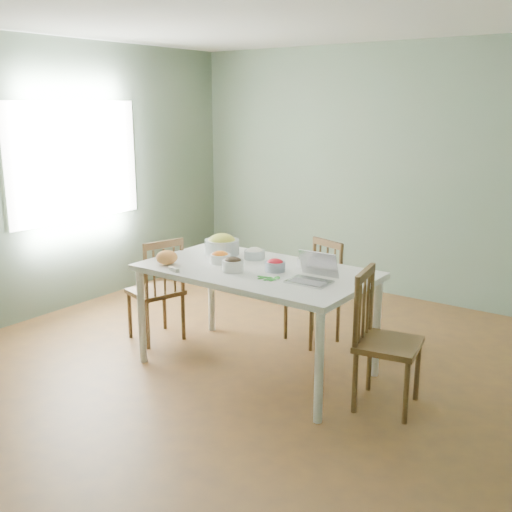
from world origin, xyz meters
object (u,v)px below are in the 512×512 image
Objects in this scene: chair_far at (312,292)px; bowl_squash at (222,244)px; bread_boule at (167,257)px; dining_table at (256,319)px; laptop at (309,269)px; chair_left at (155,289)px; chair_right at (389,341)px.

chair_far is 3.10× the size of bowl_squash.
chair_far is at bearing 56.92° from bread_boule.
laptop reaches higher than dining_table.
bread_boule is at bearing 72.61° from chair_left.
chair_right is 3.35× the size of bowl_squash.
chair_left is 0.96× the size of chair_right.
chair_far is (0.06, 0.77, 0.03)m from dining_table.
bowl_squash is at bearing 74.02° from bread_boule.
bread_boule is at bearing 90.91° from chair_right.
bread_boule is at bearing -154.41° from dining_table.
chair_far is at bearing 85.82° from dining_table.
bread_boule is at bearing -171.01° from laptop.
chair_far is 1.28m from chair_right.
chair_far is 0.92× the size of chair_right.
bowl_squash is at bearing 162.54° from laptop.
chair_far is at bearing 140.15° from chair_left.
chair_right reaches higher than bread_boule.
chair_left is 3.23× the size of bowl_squash.
bread_boule reaches higher than chair_left.
bread_boule is 1.20m from laptop.
dining_table is 1.82× the size of chair_right.
chair_left is at bearing -160.28° from bowl_squash.
laptop is at bearing -43.79° from chair_far.
dining_table is 0.74m from bowl_squash.
bread_boule is at bearing -105.98° from bowl_squash.
laptop is (1.63, -0.07, 0.46)m from chair_left.
laptop reaches higher than chair_right.
chair_far is 5.27× the size of bread_boule.
chair_right is at bearing -17.83° from chair_far.
chair_far is 1.09m from laptop.
chair_far is 0.92m from bowl_squash.
chair_left is 5.50× the size of bread_boule.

